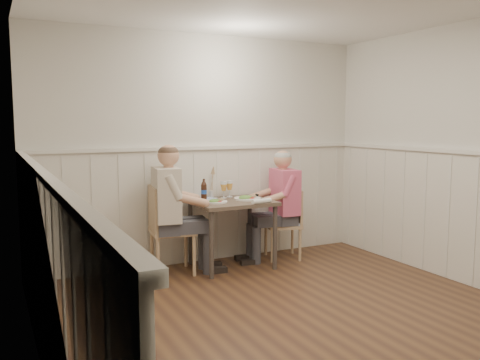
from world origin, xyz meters
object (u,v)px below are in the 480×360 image
at_px(man_in_pink, 281,213).
at_px(dining_table, 232,210).
at_px(beer_bottle, 204,191).
at_px(grass_vase, 211,183).
at_px(chair_left, 167,226).
at_px(chair_right, 287,221).
at_px(diner_cream, 171,220).

bearing_deg(man_in_pink, dining_table, -176.87).
relative_size(beer_bottle, grass_vase, 0.63).
xyz_separation_m(dining_table, man_in_pink, (0.66, 0.04, -0.10)).
bearing_deg(dining_table, chair_left, 173.35).
distance_m(chair_right, man_in_pink, 0.13).
bearing_deg(beer_bottle, diner_cream, -160.21).
height_order(diner_cream, grass_vase, diner_cream).
bearing_deg(chair_right, beer_bottle, 172.07).
xyz_separation_m(dining_table, diner_cream, (-0.70, 0.03, -0.05)).
bearing_deg(chair_left, dining_table, -6.65).
xyz_separation_m(man_in_pink, diner_cream, (-1.36, -0.01, 0.04)).
relative_size(man_in_pink, grass_vase, 3.48).
bearing_deg(grass_vase, chair_left, -159.88).
distance_m(man_in_pink, beer_bottle, 0.98).
distance_m(dining_table, diner_cream, 0.71).
bearing_deg(chair_left, grass_vase, 20.12).
height_order(dining_table, diner_cream, diner_cream).
bearing_deg(beer_bottle, dining_table, -35.95).
height_order(man_in_pink, diner_cream, diner_cream).
bearing_deg(beer_bottle, chair_right, -7.93).
xyz_separation_m(chair_right, man_in_pink, (-0.09, -0.01, 0.10)).
bearing_deg(man_in_pink, diner_cream, -179.55).
relative_size(diner_cream, grass_vase, 3.74).
bearing_deg(chair_right, diner_cream, -179.15).
height_order(chair_right, man_in_pink, man_in_pink).
height_order(chair_right, chair_left, chair_left).
relative_size(man_in_pink, beer_bottle, 5.54).
relative_size(chair_right, man_in_pink, 0.63).
bearing_deg(man_in_pink, chair_left, 177.98).
xyz_separation_m(beer_bottle, grass_vase, (0.14, 0.12, 0.06)).
xyz_separation_m(dining_table, chair_right, (0.74, 0.05, -0.20)).
height_order(dining_table, chair_left, chair_left).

